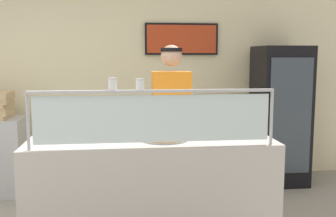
{
  "coord_description": "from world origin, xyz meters",
  "views": [
    {
      "loc": [
        0.81,
        -2.94,
        1.65
      ],
      "look_at": [
        1.18,
        0.36,
        1.21
      ],
      "focal_mm": 42.38,
      "sensor_mm": 36.0,
      "label": 1
    }
  ],
  "objects": [
    {
      "name": "sneeze_guard",
      "position": [
        1.04,
        0.06,
        1.23
      ],
      "size": [
        1.9,
        0.06,
        0.45
      ],
      "color": "#B2B5BC",
      "rests_on": "serving_counter"
    },
    {
      "name": "ground_plane",
      "position": [
        1.04,
        1.0,
        0.0
      ],
      "size": [
        12.0,
        12.0,
        0.0
      ],
      "primitive_type": "plane",
      "color": "gray",
      "rests_on": "ground"
    },
    {
      "name": "parmesan_shaker",
      "position": [
        0.73,
        0.06,
        1.44
      ],
      "size": [
        0.06,
        0.06,
        0.1
      ],
      "color": "white",
      "rests_on": "sneeze_guard"
    },
    {
      "name": "serving_counter",
      "position": [
        1.04,
        0.33,
        0.47
      ],
      "size": [
        2.08,
        0.66,
        0.95
      ],
      "primitive_type": "cube",
      "color": "#BCB7B2",
      "rests_on": "ground"
    },
    {
      "name": "pizza_tray",
      "position": [
        1.15,
        0.32,
        0.97
      ],
      "size": [
        0.41,
        0.41,
        0.04
      ],
      "color": "#9EA0A8",
      "rests_on": "serving_counter"
    },
    {
      "name": "shop_rear_unit",
      "position": [
        1.05,
        2.38,
        1.36
      ],
      "size": [
        6.48,
        0.13,
        2.7
      ],
      "color": "beige",
      "rests_on": "ground"
    },
    {
      "name": "pizza_server",
      "position": [
        1.16,
        0.3,
        0.99
      ],
      "size": [
        0.15,
        0.29,
        0.01
      ],
      "primitive_type": "cube",
      "rotation": [
        0.0,
        0.0,
        0.29
      ],
      "color": "#ADAFB7",
      "rests_on": "pizza_tray"
    },
    {
      "name": "drink_fridge",
      "position": [
        2.83,
        1.93,
        0.89
      ],
      "size": [
        0.63,
        0.65,
        1.78
      ],
      "color": "black",
      "rests_on": "ground"
    },
    {
      "name": "worker_figure",
      "position": [
        1.29,
        0.94,
        1.01
      ],
      "size": [
        0.41,
        0.5,
        1.76
      ],
      "color": "#23232D",
      "rests_on": "ground"
    },
    {
      "name": "pepper_flake_shaker",
      "position": [
        0.94,
        0.06,
        1.43
      ],
      "size": [
        0.06,
        0.06,
        0.09
      ],
      "color": "white",
      "rests_on": "sneeze_guard"
    }
  ]
}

